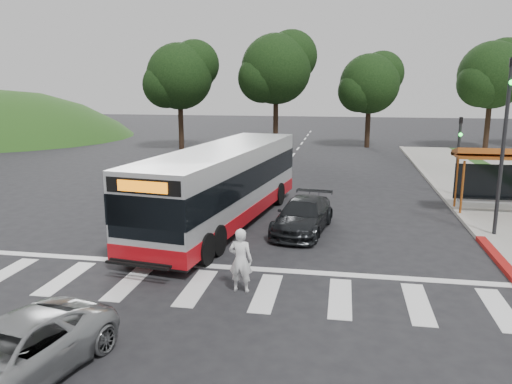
% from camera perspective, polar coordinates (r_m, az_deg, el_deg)
% --- Properties ---
extents(ground, '(140.00, 140.00, 0.00)m').
position_cam_1_polar(ground, '(18.91, -2.48, -4.98)').
color(ground, black).
rests_on(ground, ground).
extents(sidewalk_east, '(4.00, 40.00, 0.12)m').
position_cam_1_polar(sidewalk_east, '(27.16, 24.83, -0.65)').
color(sidewalk_east, gray).
rests_on(sidewalk_east, ground).
extents(curb_east, '(0.30, 40.00, 0.15)m').
position_cam_1_polar(curb_east, '(26.70, 20.69, -0.47)').
color(curb_east, '#9E9991').
rests_on(curb_east, ground).
extents(curb_east_red, '(0.32, 6.00, 0.15)m').
position_cam_1_polar(curb_east_red, '(17.34, 26.63, -7.69)').
color(curb_east_red, maroon).
rests_on(curb_east_red, ground).
extents(hillside_nw, '(44.00, 44.00, 10.00)m').
position_cam_1_polar(hillside_nw, '(59.92, -27.06, 5.60)').
color(hillside_nw, '#234014').
rests_on(hillside_nw, ground).
extents(crosswalk_ladder, '(18.00, 2.60, 0.01)m').
position_cam_1_polar(crosswalk_ladder, '(14.37, -6.85, -10.78)').
color(crosswalk_ladder, silver).
rests_on(crosswalk_ladder, ground).
extents(bus_shelter, '(4.20, 1.60, 2.86)m').
position_cam_1_polar(bus_shelter, '(23.97, 26.57, 3.18)').
color(bus_shelter, '#A14F1A').
rests_on(bus_shelter, sidewalk_east).
extents(traffic_signal_ne_tall, '(0.18, 0.37, 6.50)m').
position_cam_1_polar(traffic_signal_ne_tall, '(20.02, 26.55, 6.04)').
color(traffic_signal_ne_tall, black).
rests_on(traffic_signal_ne_tall, ground).
extents(traffic_signal_ne_short, '(0.18, 0.37, 4.00)m').
position_cam_1_polar(traffic_signal_ne_short, '(26.91, 22.15, 4.71)').
color(traffic_signal_ne_short, black).
rests_on(traffic_signal_ne_short, ground).
extents(tree_ne_a, '(6.16, 5.74, 9.30)m').
position_cam_1_polar(tree_ne_a, '(47.28, 25.47, 12.09)').
color(tree_ne_a, black).
rests_on(tree_ne_a, parking_lot).
extents(tree_north_a, '(6.60, 6.15, 10.17)m').
position_cam_1_polar(tree_north_a, '(44.10, 2.43, 14.00)').
color(tree_north_a, black).
rests_on(tree_north_a, ground).
extents(tree_north_b, '(5.72, 5.33, 8.43)m').
position_cam_1_polar(tree_north_b, '(45.74, 12.96, 12.07)').
color(tree_north_b, black).
rests_on(tree_north_b, ground).
extents(tree_north_c, '(6.16, 5.74, 9.30)m').
position_cam_1_polar(tree_north_c, '(43.94, -8.62, 13.06)').
color(tree_north_c, black).
rests_on(tree_north_c, ground).
extents(transit_bus, '(4.36, 12.34, 3.12)m').
position_cam_1_polar(transit_bus, '(20.12, -3.77, 0.65)').
color(transit_bus, '#BBBDC0').
rests_on(transit_bus, ground).
extents(pedestrian, '(0.68, 0.47, 1.80)m').
position_cam_1_polar(pedestrian, '(13.73, -1.77, -7.80)').
color(pedestrian, white).
rests_on(pedestrian, ground).
extents(dark_sedan, '(2.42, 4.62, 1.28)m').
position_cam_1_polar(dark_sedan, '(19.31, 5.40, -2.68)').
color(dark_sedan, black).
rests_on(dark_sedan, ground).
extents(silver_suv_south, '(2.92, 4.69, 1.21)m').
position_cam_1_polar(silver_suv_south, '(10.94, -26.23, -16.33)').
color(silver_suv_south, '#949698').
rests_on(silver_suv_south, ground).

